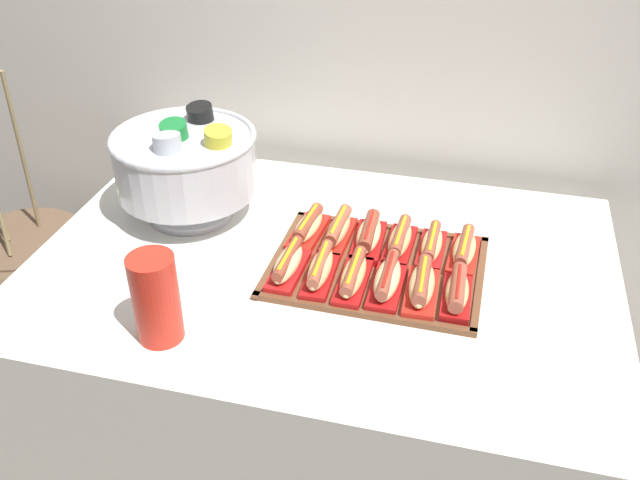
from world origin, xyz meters
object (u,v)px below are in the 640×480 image
Objects in this scene: hot_dog_6 at (308,227)px; floor_vase at (41,301)px; hot_dog_2 at (353,276)px; hot_dog_7 at (338,230)px; hot_dog_3 at (387,280)px; punch_bowl at (186,162)px; hot_dog_4 at (422,286)px; serving_tray at (377,268)px; hot_dog_8 at (369,236)px; hot_dog_11 at (464,250)px; buffet_table at (322,371)px; hot_dog_0 at (288,265)px; hot_dog_9 at (400,241)px; hot_dog_1 at (320,270)px; hot_dog_10 at (432,246)px; cup_stack at (156,298)px; hot_dog_5 at (457,292)px.

floor_vase is at bearing 170.97° from hot_dog_6.
hot_dog_7 is at bearing 113.50° from hot_dog_2.
hot_dog_3 is 0.59m from punch_bowl.
hot_dog_4 is at bearing -0.94° from hot_dog_2.
hot_dog_3 is (0.04, -0.08, 0.03)m from serving_tray.
hot_dog_11 is at bearing -0.94° from hot_dog_8.
hot_dog_0 is (-0.06, -0.08, 0.39)m from buffet_table.
punch_bowl reaches higher than serving_tray.
punch_bowl is at bearing 175.48° from hot_dog_9.
hot_dog_1 is 0.17m from hot_dog_7.
hot_dog_9 is at bearing -0.94° from hot_dog_8.
hot_dog_7 is at bearing 179.06° from hot_dog_11.
hot_dog_8 is (0.09, 0.08, 0.39)m from buffet_table.
floor_vase is 1.21m from hot_dog_1.
hot_dog_9 is 0.08m from hot_dog_10.
cup_stack is at bearing -140.21° from hot_dog_10.
hot_dog_0 is 0.34m from hot_dog_10.
hot_dog_2 is at bearing 179.06° from hot_dog_3.
hot_dog_2 is 1.09× the size of hot_dog_10.
hot_dog_10 is (0.00, 0.16, -0.00)m from hot_dog_4.
floor_vase is (-1.03, 0.24, -0.15)m from buffet_table.
hot_dog_3 is 0.98× the size of hot_dog_4.
buffet_table is at bearing 160.68° from hot_dog_4.
hot_dog_4 reaches higher than buffet_table.
hot_dog_1 reaches higher than buffet_table.
hot_dog_8 is (-0.22, 0.17, 0.00)m from hot_dog_5.
hot_dog_1 is at bearing -144.69° from serving_tray.
hot_dog_1 reaches higher than hot_dog_11.
hot_dog_11 is at bearing 89.06° from hot_dog_5.
hot_dog_11 is (0.22, -0.00, -0.00)m from hot_dog_8.
hot_dog_8 is at bearing 179.06° from hot_dog_11.
serving_tray is at bearing 142.81° from hot_dog_4.
hot_dog_2 is (0.07, -0.00, -0.00)m from hot_dog_1.
cup_stack is (-0.25, -0.33, 0.45)m from buffet_table.
buffet_table is 8.07× the size of hot_dog_0.
floor_vase is 6.33× the size of hot_dog_9.
hot_dog_8 is (0.15, 0.16, -0.00)m from hot_dog_0.
buffet_table is 0.61m from cup_stack.
hot_dog_5 is at bearing 23.42° from cup_stack.
hot_dog_5 is at bearing -0.94° from hot_dog_3.
hot_dog_1 is 0.28m from hot_dog_10.
hot_dog_9 is at bearing 179.06° from hot_dog_10.
cup_stack is at bearing -122.96° from hot_dog_7.
hot_dog_0 is 0.98× the size of hot_dog_3.
serving_tray is 2.95× the size of hot_dog_11.
hot_dog_9 is (0.07, -0.00, -0.00)m from hot_dog_8.
hot_dog_6 is 0.23m from hot_dog_9.
hot_dog_11 is (0.19, 0.08, 0.03)m from serving_tray.
buffet_table is at bearing 52.71° from cup_stack.
hot_dog_8 is 0.54m from cup_stack.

